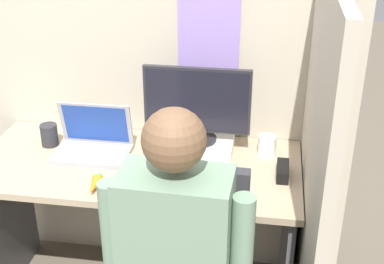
{
  "coord_description": "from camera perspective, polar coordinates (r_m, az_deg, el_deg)",
  "views": [
    {
      "loc": [
        0.55,
        -1.65,
        1.91
      ],
      "look_at": [
        0.27,
        0.16,
        1.0
      ],
      "focal_mm": 50.0,
      "sensor_mm": 36.0,
      "label": 1
    }
  ],
  "objects": [
    {
      "name": "cubicle_panel_right",
      "position": [
        2.21,
        12.46,
        -4.49
      ],
      "size": [
        0.04,
        1.27,
        1.59
      ],
      "color": "#B7AD99",
      "rests_on": "ground"
    },
    {
      "name": "laptop",
      "position": [
        2.43,
        -10.49,
        -1.31
      ],
      "size": [
        0.33,
        0.22,
        0.23
      ],
      "color": "#99999E",
      "rests_on": "desk"
    },
    {
      "name": "paper_box",
      "position": [
        2.43,
        0.5,
        -1.38
      ],
      "size": [
        0.33,
        0.21,
        0.05
      ],
      "color": "white",
      "rests_on": "desk"
    },
    {
      "name": "carrot_toy",
      "position": [
        2.17,
        -10.38,
        -5.63
      ],
      "size": [
        0.05,
        0.13,
        0.05
      ],
      "color": "orange",
      "rests_on": "desk"
    },
    {
      "name": "stapler",
      "position": [
        2.26,
        9.65,
        -4.13
      ],
      "size": [
        0.05,
        0.14,
        0.05
      ],
      "color": "black",
      "rests_on": "desk"
    },
    {
      "name": "cubicle_panel_back",
      "position": [
        2.62,
        -4.05,
        1.32
      ],
      "size": [
        1.92,
        0.05,
        1.59
      ],
      "color": "#B7AD99",
      "rests_on": "ground"
    },
    {
      "name": "desk",
      "position": [
        2.45,
        -5.7,
        -7.14
      ],
      "size": [
        1.42,
        0.64,
        0.75
      ],
      "color": "tan",
      "rests_on": "ground"
    },
    {
      "name": "pen_cup",
      "position": [
        2.55,
        -14.98,
        -0.31
      ],
      "size": [
        0.08,
        0.08,
        0.1
      ],
      "color": "#28282D",
      "rests_on": "desk"
    },
    {
      "name": "mouse",
      "position": [
        2.31,
        -6.09,
        -3.36
      ],
      "size": [
        0.07,
        0.04,
        0.03
      ],
      "color": "black",
      "rests_on": "desk"
    },
    {
      "name": "coffee_mug",
      "position": [
        2.41,
        8.01,
        -1.42
      ],
      "size": [
        0.08,
        0.08,
        0.09
      ],
      "color": "white",
      "rests_on": "desk"
    },
    {
      "name": "monitor",
      "position": [
        2.34,
        0.53,
        2.99
      ],
      "size": [
        0.47,
        0.18,
        0.34
      ],
      "color": "#232328",
      "rests_on": "paper_box"
    }
  ]
}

